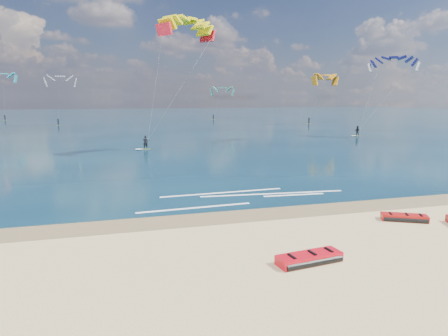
{
  "coord_description": "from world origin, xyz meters",
  "views": [
    {
      "loc": [
        -7.1,
        -16.52,
        6.24
      ],
      "look_at": [
        -0.41,
        8.0,
        1.7
      ],
      "focal_mm": 32.0,
      "sensor_mm": 36.0,
      "label": 1
    }
  ],
  "objects_px": {
    "kitesurfer_main": "(166,82)",
    "kitesurfer_far": "(377,91)",
    "packed_kite_left": "(309,263)",
    "packed_kite_mid": "(404,221)"
  },
  "relations": [
    {
      "from": "packed_kite_left",
      "to": "kitesurfer_far",
      "type": "bearing_deg",
      "value": 44.56
    },
    {
      "from": "packed_kite_left",
      "to": "packed_kite_mid",
      "type": "distance_m",
      "value": 7.97
    },
    {
      "from": "packed_kite_mid",
      "to": "kitesurfer_far",
      "type": "distance_m",
      "value": 45.94
    },
    {
      "from": "packed_kite_mid",
      "to": "kitesurfer_main",
      "type": "relative_size",
      "value": 0.16
    },
    {
      "from": "kitesurfer_main",
      "to": "kitesurfer_far",
      "type": "bearing_deg",
      "value": 9.32
    },
    {
      "from": "kitesurfer_main",
      "to": "kitesurfer_far",
      "type": "distance_m",
      "value": 34.73
    },
    {
      "from": "packed_kite_left",
      "to": "kitesurfer_far",
      "type": "relative_size",
      "value": 0.21
    },
    {
      "from": "kitesurfer_main",
      "to": "kitesurfer_far",
      "type": "xyz_separation_m",
      "value": [
        33.6,
        8.73,
        -0.84
      ]
    },
    {
      "from": "packed_kite_left",
      "to": "kitesurfer_main",
      "type": "bearing_deg",
      "value": 84.86
    },
    {
      "from": "packed_kite_left",
      "to": "kitesurfer_far",
      "type": "height_order",
      "value": "kitesurfer_far"
    }
  ]
}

